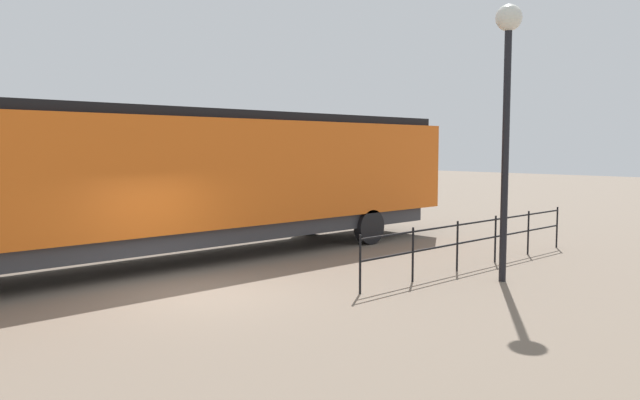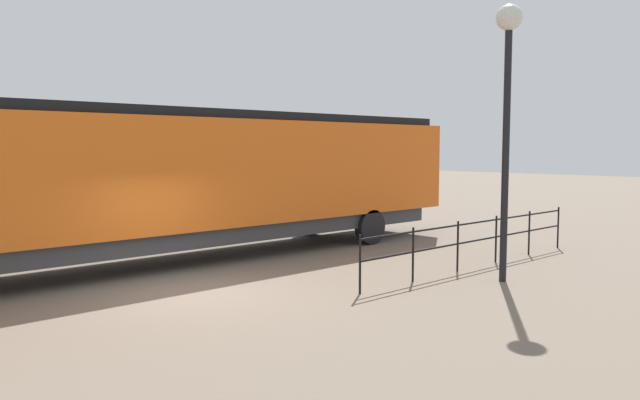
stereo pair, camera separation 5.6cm
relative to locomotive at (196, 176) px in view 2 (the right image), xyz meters
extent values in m
plane|color=#756656|center=(3.49, -2.15, -2.27)|extent=(120.00, 120.00, 0.00)
cube|color=orange|center=(0.00, -0.58, 0.12)|extent=(3.14, 18.77, 2.79)
cube|color=black|center=(0.00, 7.48, -0.30)|extent=(3.02, 2.65, 1.95)
cube|color=black|center=(0.00, -0.58, 1.64)|extent=(2.83, 18.02, 0.24)
cube|color=#38383D|center=(0.00, -0.58, -1.50)|extent=(2.83, 17.27, 0.45)
cylinder|color=black|center=(-1.42, 5.42, -1.72)|extent=(0.30, 1.10, 1.10)
cylinder|color=black|center=(1.42, 5.42, -1.72)|extent=(0.30, 1.10, 1.10)
cylinder|color=black|center=(7.17, 3.64, 0.60)|extent=(0.16, 0.16, 5.74)
sphere|color=silver|center=(7.17, 3.64, 3.64)|extent=(0.58, 0.58, 0.58)
cube|color=black|center=(5.80, 4.72, -1.12)|extent=(0.04, 8.74, 0.04)
cube|color=black|center=(5.80, 4.72, -1.59)|extent=(0.04, 8.74, 0.04)
cylinder|color=black|center=(5.80, 0.35, -1.65)|extent=(0.05, 0.05, 1.25)
cylinder|color=black|center=(5.80, 2.09, -1.65)|extent=(0.05, 0.05, 1.25)
cylinder|color=black|center=(5.80, 3.84, -1.65)|extent=(0.05, 0.05, 1.25)
cylinder|color=black|center=(5.80, 5.59, -1.65)|extent=(0.05, 0.05, 1.25)
cylinder|color=black|center=(5.80, 7.34, -1.65)|extent=(0.05, 0.05, 1.25)
cylinder|color=black|center=(5.80, 9.08, -1.65)|extent=(0.05, 0.05, 1.25)
camera|label=1|loc=(14.51, -8.94, 0.79)|focal=34.72mm
camera|label=2|loc=(14.55, -8.90, 0.79)|focal=34.72mm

